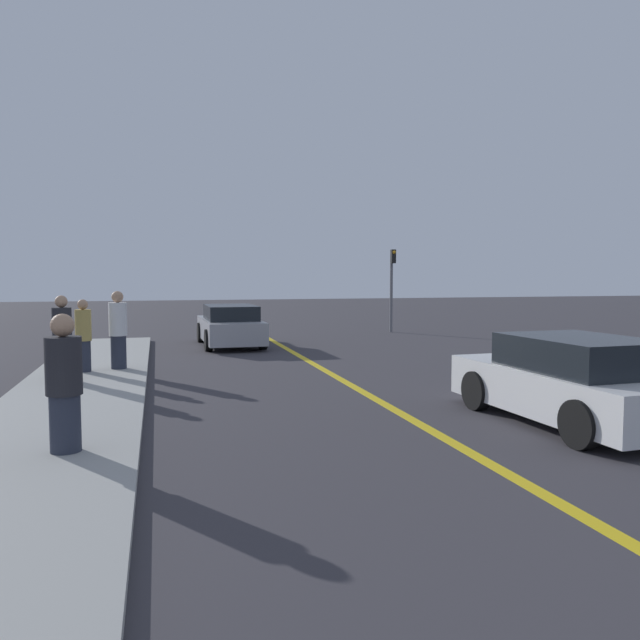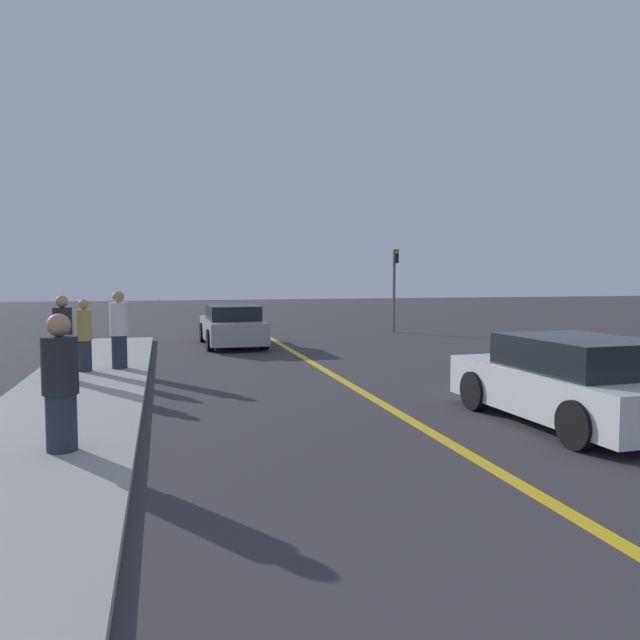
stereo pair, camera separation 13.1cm
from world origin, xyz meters
name	(u,v)px [view 2 (the right image)]	position (x,y,z in m)	size (l,w,h in m)	color
road_center_line	(306,359)	(0.00, 18.00, 0.00)	(0.20, 60.00, 0.01)	gold
sidewalk_left	(62,414)	(-5.44, 12.02, 0.06)	(2.50, 24.04, 0.12)	#9E9E99
car_near_right_lane	(572,382)	(2.33, 9.64, 0.66)	(2.17, 4.22, 1.37)	silver
car_ahead_center	(232,326)	(-1.62, 21.79, 0.66)	(1.96, 4.37, 1.34)	#9E9EA3
pedestrian_near_curb	(60,384)	(-5.07, 9.53, 0.97)	(0.44, 0.44, 1.72)	#282D3D
pedestrian_mid_group	(63,338)	(-5.86, 15.20, 1.01)	(0.39, 0.39, 1.78)	#282D3D
pedestrian_far_standing	(84,335)	(-5.56, 16.31, 0.95)	(0.36, 0.36, 1.65)	#282D3D
pedestrian_by_sign	(119,330)	(-4.83, 16.60, 1.03)	(0.42, 0.42, 1.83)	#282D3D
traffic_light	(395,281)	(5.27, 24.99, 2.10)	(0.18, 0.40, 3.34)	slate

